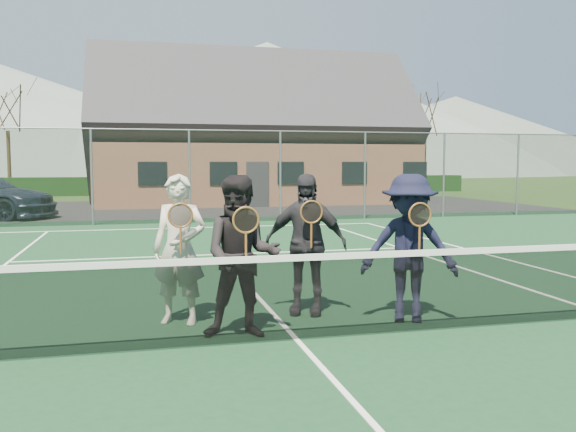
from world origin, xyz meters
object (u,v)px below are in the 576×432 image
clubhouse (252,122)px  player_a (179,249)px  player_b (242,256)px  player_d (409,248)px  player_c (305,244)px  tennis_net (297,293)px

clubhouse → player_a: 23.75m
player_b → player_d: same height
clubhouse → player_b: bearing=-100.9°
player_b → player_a: bearing=130.8°
player_c → player_d: 1.31m
clubhouse → player_b: 24.33m
tennis_net → player_b: bearing=151.8°
player_d → tennis_net: bearing=-163.2°
player_a → player_c: bearing=3.9°
player_a → player_c: (1.60, 0.11, -0.00)m
tennis_net → player_d: player_d is taller
player_b → player_c: bearing=41.0°
clubhouse → player_d: bearing=-96.0°
player_a → player_d: 2.77m
player_a → tennis_net: bearing=-40.9°
tennis_net → player_b: 0.73m
tennis_net → player_b: (-0.55, 0.30, 0.38)m
player_c → clubhouse: bearing=81.1°
player_a → player_c: 1.60m
player_a → player_b: (0.63, -0.73, -0.00)m
player_b → player_c: (0.96, 0.84, 0.00)m
player_c → player_d: size_ratio=1.00×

